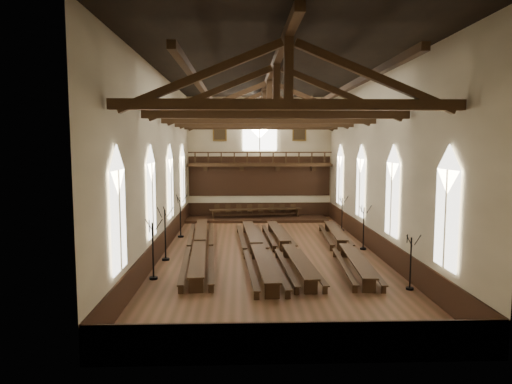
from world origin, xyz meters
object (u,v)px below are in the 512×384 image
candelabrum_right_mid (363,236)px  refectory_row_d (344,245)px  candelabrum_right_far (342,220)px  high_table (256,210)px  candelabrum_left_mid (165,244)px  refectory_row_c (286,246)px  refectory_row_b (256,247)px  refectory_row_a (200,244)px  candelabrum_left_near (153,261)px  dais (256,219)px  candelabrum_right_near (410,273)px  candelabrum_left_far (181,224)px

candelabrum_right_mid → refectory_row_d: bearing=-140.9°
candelabrum_right_mid → candelabrum_right_far: bearing=90.0°
high_table → candelabrum_left_mid: candelabrum_left_mid is taller
high_table → candelabrum_right_far: (5.92, -4.98, -0.04)m
refectory_row_c → candelabrum_right_mid: (4.62, 1.15, 0.28)m
high_table → candelabrum_right_far: bearing=-40.0°
refectory_row_b → refectory_row_c: 1.71m
refectory_row_b → candelabrum_left_mid: size_ratio=5.06×
refectory_row_c → candelabrum_left_mid: size_ratio=4.92×
refectory_row_a → candelabrum_right_mid: (9.45, 0.67, 0.25)m
candelabrum_left_near → candelabrum_right_mid: 12.40m
refectory_row_c → candelabrum_right_mid: size_ratio=5.37×
dais → candelabrum_right_near: 18.99m
candelabrum_left_mid → refectory_row_d: bearing=6.1°
refectory_row_a → refectory_row_b: size_ratio=1.00×
candelabrum_right_mid → candelabrum_right_near: bearing=-90.0°
candelabrum_left_far → refectory_row_c: bearing=-37.8°
refectory_row_b → candelabrum_left_near: candelabrum_left_near is taller
refectory_row_c → refectory_row_d: bearing=0.7°
candelabrum_left_mid → candelabrum_left_far: 6.03m
refectory_row_c → dais: bearing=96.3°
high_table → candelabrum_right_near: size_ratio=3.19×
refectory_row_c → dais: refectory_row_c is taller
high_table → candelabrum_right_mid: bearing=-60.9°
refectory_row_b → candelabrum_right_mid: 6.47m
candelabrum_left_near → high_table: bearing=72.2°
high_table → candelabrum_right_mid: 12.18m
high_table → candelabrum_right_near: candelabrum_right_near is taller
refectory_row_d → candelabrum_left_mid: size_ratio=4.92×
refectory_row_d → candelabrum_left_far: candelabrum_left_far is taller
refectory_row_a → candelabrum_left_near: bearing=-108.8°
dais → candelabrum_right_near: bearing=-71.8°
refectory_row_a → candelabrum_right_far: size_ratio=5.77×
refectory_row_a → candelabrum_right_near: candelabrum_right_near is taller
refectory_row_d → candelabrum_left_near: 10.70m
refectory_row_a → candelabrum_right_far: (9.45, 6.34, 0.21)m
candelabrum_left_far → candelabrum_right_near: candelabrum_left_far is taller
refectory_row_c → candelabrum_right_far: 8.24m
refectory_row_c → high_table: high_table is taller
refectory_row_b → high_table: (0.37, 12.16, 0.26)m
refectory_row_d → high_table: high_table is taller
refectory_row_b → refectory_row_c: size_ratio=1.03×
refectory_row_c → candelabrum_left_near: bearing=-146.0°
refectory_row_c → candelabrum_left_far: candelabrum_left_far is taller
candelabrum_left_far → candelabrum_left_mid: bearing=-90.0°
refectory_row_b → dais: 12.18m
refectory_row_b → refectory_row_d: size_ratio=1.03×
refectory_row_a → refectory_row_c: refectory_row_a is taller
candelabrum_left_near → refectory_row_a: bearing=71.2°
candelabrum_right_mid → candelabrum_right_far: size_ratio=1.04×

